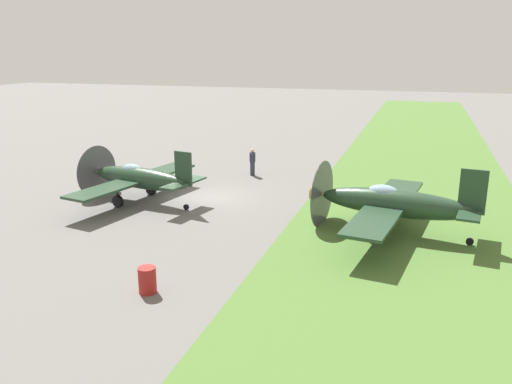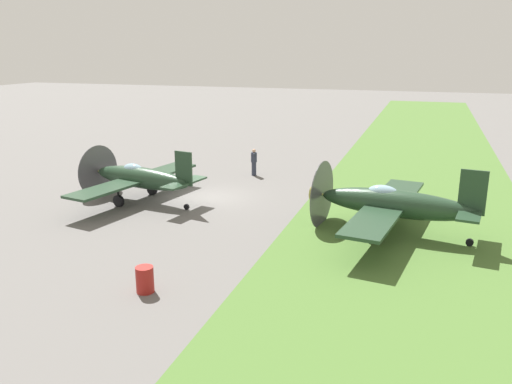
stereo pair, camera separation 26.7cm
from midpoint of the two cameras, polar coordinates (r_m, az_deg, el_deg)
name	(u,v)px [view 1 (the left image)]	position (r m, az deg, el deg)	size (l,w,h in m)	color
ground_plane	(207,198)	(28.68, -5.59, -0.65)	(160.00, 160.00, 0.00)	#605E5B
grass_verge	(413,216)	(26.50, 16.47, -2.57)	(120.00, 11.00, 0.01)	#476B2D
airplane_lead	(139,178)	(28.24, -12.98, 1.52)	(8.83, 7.04, 3.12)	#233D28
airplane_wingman	(392,203)	(23.43, 14.37, -1.17)	(9.49, 7.55, 3.36)	#233D28
ground_crew_chief	(252,162)	(33.43, -0.62, 3.35)	(0.61, 0.38, 1.73)	#2D3342
fuel_drum	(147,280)	(18.01, -12.22, -9.39)	(0.60, 0.60, 0.90)	maroon
runway_marker_cone	(324,187)	(30.25, 7.14, 0.59)	(0.36, 0.36, 0.44)	orange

